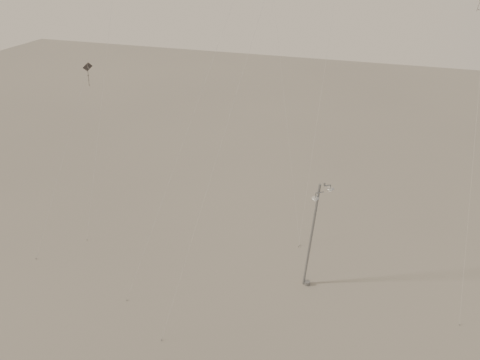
% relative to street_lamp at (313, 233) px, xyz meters
% --- Properties ---
extents(ground, '(160.00, 160.00, 0.00)m').
position_rel_street_lamp_xyz_m(ground, '(-3.45, -5.84, -4.80)').
color(ground, gray).
rests_on(ground, ground).
extents(street_lamp, '(1.63, 1.18, 9.00)m').
position_rel_street_lamp_xyz_m(street_lamp, '(0.00, 0.00, 0.00)').
color(street_lamp, gray).
rests_on(street_lamp, ground).
extents(kite_1, '(6.62, 8.12, 27.00)m').
position_rel_street_lamp_xyz_m(kite_1, '(-3.59, -2.77, 15.02)').
color(kite_1, '#352F2C').
rests_on(kite_1, ground).
extents(kite_3, '(6.33, 10.30, 22.37)m').
position_rel_street_lamp_xyz_m(kite_3, '(-7.87, 1.93, 12.14)').
color(kite_3, maroon).
rests_on(kite_3, ground).
extents(kite_6, '(5.67, 3.76, 15.98)m').
position_rel_street_lamp_xyz_m(kite_6, '(-18.07, -1.02, 7.28)').
color(kite_6, '#352F2C').
rests_on(kite_6, ground).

